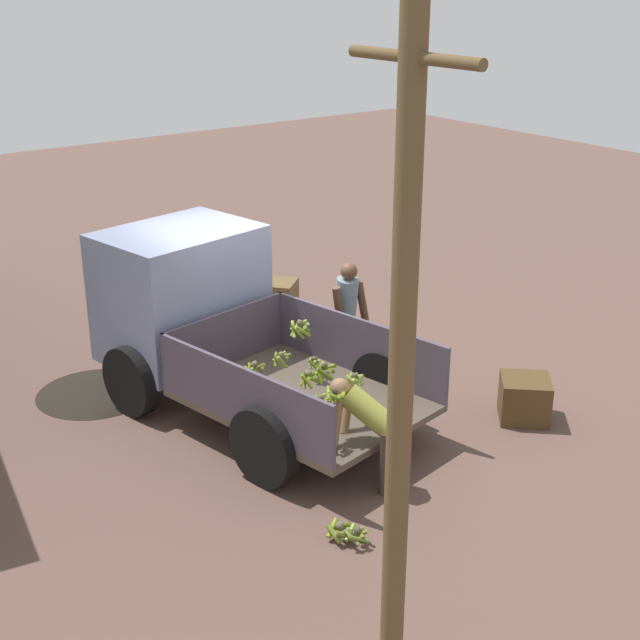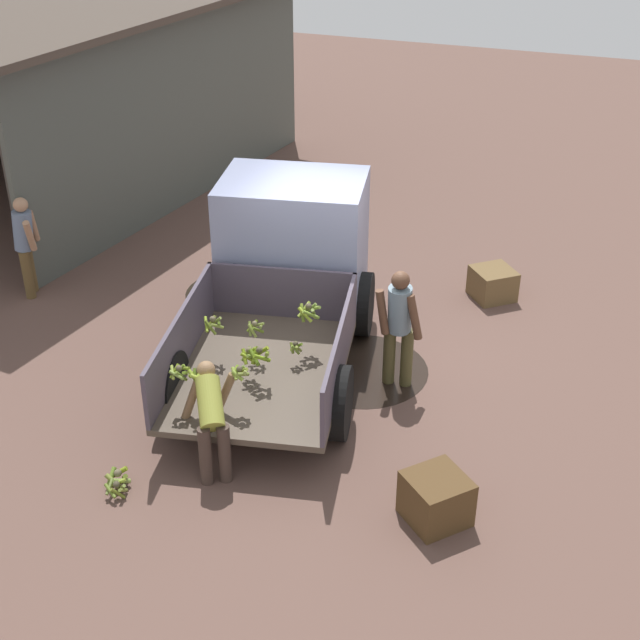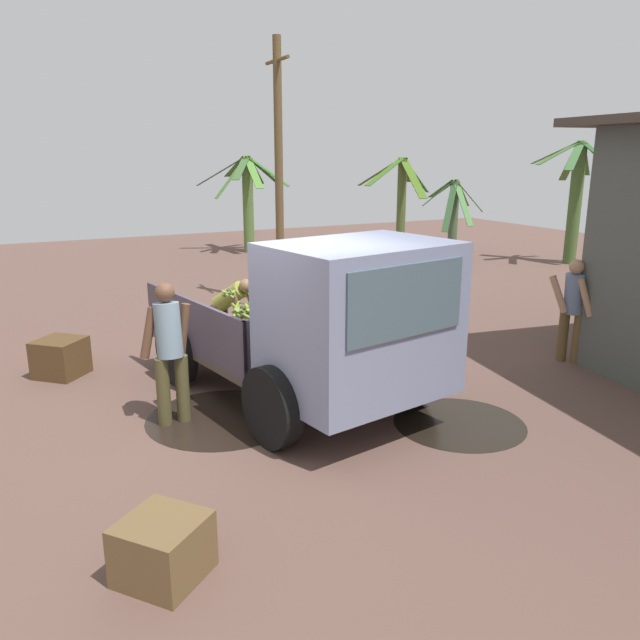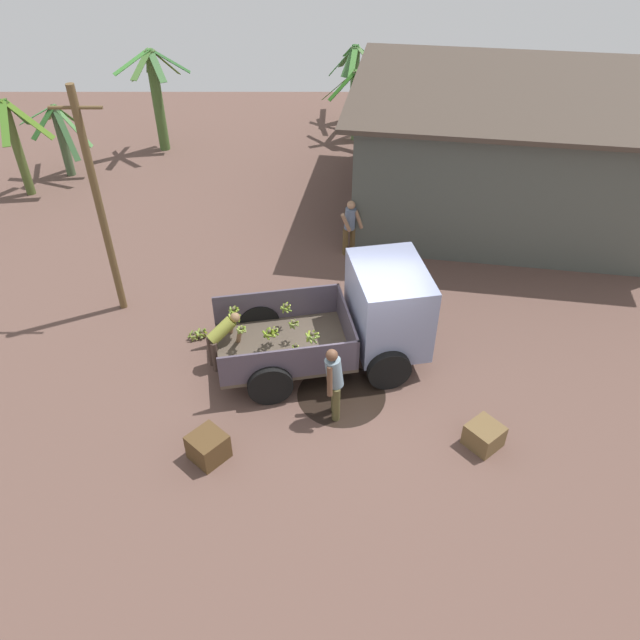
# 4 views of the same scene
# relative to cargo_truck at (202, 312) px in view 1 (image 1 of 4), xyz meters

# --- Properties ---
(ground) EXTENTS (36.00, 36.00, 0.00)m
(ground) POSITION_rel_cargo_truck_xyz_m (-0.18, -0.76, -1.13)
(ground) COLOR brown
(mud_patch_0) EXTENTS (1.79, 1.79, 0.01)m
(mud_patch_0) POSITION_rel_cargo_truck_xyz_m (-0.58, -1.24, -1.12)
(mud_patch_0) COLOR black
(mud_patch_0) RESTS_ON ground
(mud_patch_1) EXTENTS (1.54, 1.54, 0.01)m
(mud_patch_1) POSITION_rel_cargo_truck_xyz_m (0.82, 1.20, -1.12)
(mud_patch_1) COLOR black
(mud_patch_1) RESTS_ON ground
(cargo_truck) EXTENTS (4.58, 2.84, 2.15)m
(cargo_truck) POSITION_rel_cargo_truck_xyz_m (0.00, 0.00, 0.00)
(cargo_truck) COLOR #4E4236
(cargo_truck) RESTS_ON ground
(utility_pole) EXTENTS (1.05, 0.17, 5.24)m
(utility_pole) POSITION_rel_cargo_truck_xyz_m (-5.71, 1.73, 1.57)
(utility_pole) COLOR brown
(utility_pole) RESTS_ON ground
(person_foreground_visitor) EXTENTS (0.38, 0.63, 1.66)m
(person_foreground_visitor) POSITION_rel_cargo_truck_xyz_m (-0.75, -1.77, -0.21)
(person_foreground_visitor) COLOR #4C4626
(person_foreground_visitor) RESTS_ON ground
(person_worker_loading) EXTENTS (0.83, 0.76, 1.21)m
(person_worker_loading) POSITION_rel_cargo_truck_xyz_m (-3.05, -0.28, -0.40)
(person_worker_loading) COLOR #3F2F28
(person_worker_loading) RESTS_ON ground
(banana_bunch_on_ground_0) EXTENTS (0.29, 0.29, 0.21)m
(banana_bunch_on_ground_0) POSITION_rel_cargo_truck_xyz_m (-3.67, 0.59, -1.01)
(banana_bunch_on_ground_0) COLOR brown
(banana_bunch_on_ground_0) RESTS_ON ground
(banana_bunch_on_ground_1) EXTENTS (0.27, 0.24, 0.20)m
(banana_bunch_on_ground_1) POSITION_rel_cargo_truck_xyz_m (-3.84, 0.51, -1.01)
(banana_bunch_on_ground_1) COLOR #463F2E
(banana_bunch_on_ground_1) RESTS_ON ground
(wooden_crate_0) EXTENTS (0.84, 0.84, 0.53)m
(wooden_crate_0) POSITION_rel_cargo_truck_xyz_m (-3.02, -2.81, -0.86)
(wooden_crate_0) COLOR #4E361D
(wooden_crate_0) RESTS_ON ground
(wooden_crate_1) EXTENTS (0.81, 0.81, 0.47)m
(wooden_crate_1) POSITION_rel_cargo_truck_xyz_m (2.01, -2.52, -0.89)
(wooden_crate_1) COLOR brown
(wooden_crate_1) RESTS_ON ground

